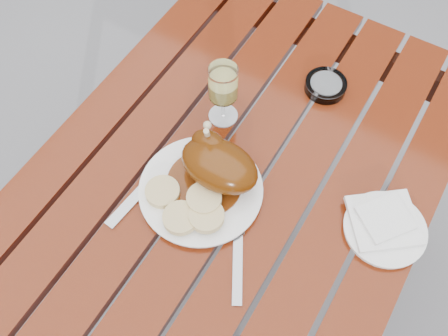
% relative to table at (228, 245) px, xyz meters
% --- Properties ---
extents(ground, '(60.00, 60.00, 0.00)m').
position_rel_table_xyz_m(ground, '(0.00, 0.00, -0.38)').
color(ground, slate).
rests_on(ground, ground).
extents(table, '(0.80, 1.20, 0.75)m').
position_rel_table_xyz_m(table, '(0.00, 0.00, 0.00)').
color(table, maroon).
rests_on(table, ground).
extents(dinner_plate, '(0.27, 0.27, 0.02)m').
position_rel_table_xyz_m(dinner_plate, '(-0.04, -0.06, 0.38)').
color(dinner_plate, white).
rests_on(dinner_plate, table).
extents(roast_duck, '(0.18, 0.17, 0.12)m').
position_rel_table_xyz_m(roast_duck, '(-0.02, -0.01, 0.44)').
color(roast_duck, '#59250A').
rests_on(roast_duck, dinner_plate).
extents(bread_dumplings, '(0.18, 0.13, 0.03)m').
position_rel_table_xyz_m(bread_dumplings, '(-0.03, -0.11, 0.41)').
color(bread_dumplings, '#DBBE85').
rests_on(bread_dumplings, dinner_plate).
extents(wine_glass, '(0.07, 0.07, 0.16)m').
position_rel_table_xyz_m(wine_glass, '(-0.10, 0.14, 0.45)').
color(wine_glass, '#DBD363').
rests_on(wine_glass, table).
extents(side_plate, '(0.21, 0.21, 0.01)m').
position_rel_table_xyz_m(side_plate, '(0.33, 0.06, 0.38)').
color(side_plate, white).
rests_on(side_plate, table).
extents(napkin, '(0.18, 0.18, 0.01)m').
position_rel_table_xyz_m(napkin, '(0.32, 0.07, 0.39)').
color(napkin, white).
rests_on(napkin, side_plate).
extents(ashtray, '(0.11, 0.11, 0.02)m').
position_rel_table_xyz_m(ashtray, '(0.07, 0.33, 0.39)').
color(ashtray, '#B2B7BC').
rests_on(ashtray, table).
extents(fork, '(0.04, 0.19, 0.01)m').
position_rel_table_xyz_m(fork, '(-0.15, -0.13, 0.38)').
color(fork, gray).
rests_on(fork, table).
extents(knife, '(0.11, 0.18, 0.01)m').
position_rel_table_xyz_m(knife, '(0.10, -0.14, 0.38)').
color(knife, gray).
rests_on(knife, table).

